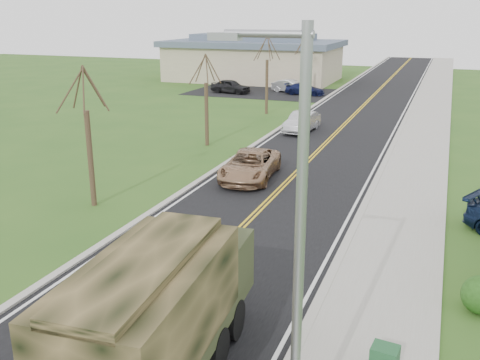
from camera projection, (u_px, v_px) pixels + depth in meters
The scene contains 16 objects.
road at pixel (362, 107), 47.86m from camera, with size 8.00×120.00×0.01m, color black.
curb_right at pixel (410, 110), 46.41m from camera, with size 0.30×120.00×0.12m, color #9E998E.
sidewalk_right at pixel (431, 111), 45.82m from camera, with size 3.20×120.00×0.10m, color #9E998E.
curb_left at pixel (316, 104), 49.27m from camera, with size 0.30×120.00×0.10m, color #9E998E.
street_light at pixel (294, 246), 8.80m from camera, with size 1.65×0.22×8.00m.
bare_tree_a at pixel (89, 147), 22.78m from camera, with size 1.93×2.26×6.08m.
bare_tree_b at pixel (206, 107), 33.50m from camera, with size 1.83×2.14×5.73m.
bare_tree_c at pixel (267, 80), 44.10m from camera, with size 2.04×2.39×6.42m.
bare_tree_d at pixel (304, 69), 54.85m from camera, with size 1.88×2.20×5.91m.
commercial_building at pixel (254, 58), 66.77m from camera, with size 25.50×21.50×5.65m.
military_truck at pixel (160, 307), 11.72m from camera, with size 2.85×6.94×3.38m.
suv_champagne at pixel (250, 165), 27.13m from camera, with size 2.37×5.14×1.43m, color #9E7959.
sedan_silver at pixel (302, 122), 37.89m from camera, with size 1.48×4.24×1.40m, color silver.
lot_car_dark at pixel (231, 86), 56.20m from camera, with size 1.71×4.25×1.45m, color black.
lot_car_silver at pixel (291, 86), 56.62m from camera, with size 1.44×4.12×1.36m, color silver.
lot_car_navy at pixel (305, 89), 55.05m from camera, with size 1.66×4.08×1.18m, color #10153C.
Camera 1 is at (6.98, -8.35, 8.10)m, focal length 40.00 mm.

